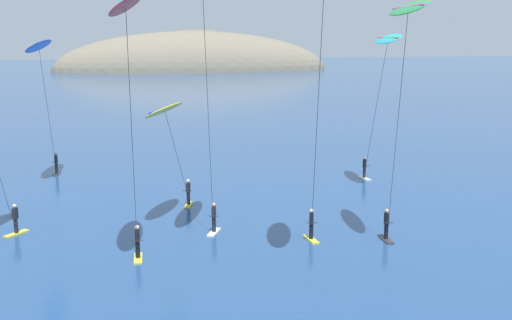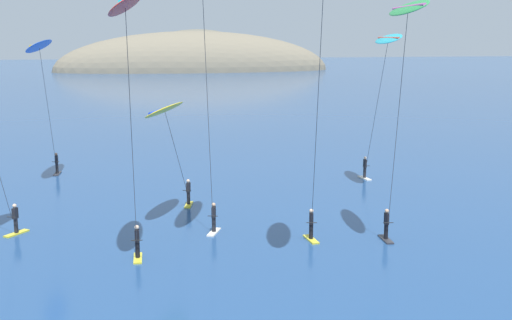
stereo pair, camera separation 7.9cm
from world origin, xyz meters
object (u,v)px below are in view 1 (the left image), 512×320
kitesurfer_red (127,25)px  kitesurfer_cyan (385,53)px  kitesurfer_green (406,30)px  kitesurfer_blue (40,55)px  kitesurfer_yellow (167,117)px

kitesurfer_red → kitesurfer_cyan: size_ratio=1.14×
kitesurfer_green → kitesurfer_cyan: size_ratio=1.14×
kitesurfer_red → kitesurfer_cyan: (17.19, 12.35, -1.63)m
kitesurfer_cyan → kitesurfer_blue: 24.03m
kitesurfer_green → kitesurfer_red: kitesurfer_red is taller
kitesurfer_red → kitesurfer_blue: size_ratio=1.19×
kitesurfer_yellow → kitesurfer_red: (-2.18, -7.86, 4.96)m
kitesurfer_red → kitesurfer_cyan: bearing=35.7°
kitesurfer_green → kitesurfer_blue: size_ratio=1.18×
kitesurfer_yellow → kitesurfer_blue: 14.50m
kitesurfer_green → kitesurfer_blue: kitesurfer_green is taller
kitesurfer_cyan → kitesurfer_red: bearing=-144.3°
kitesurfer_yellow → kitesurfer_green: bearing=-35.9°
kitesurfer_yellow → kitesurfer_blue: kitesurfer_blue is taller
kitesurfer_cyan → kitesurfer_blue: bearing=162.4°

